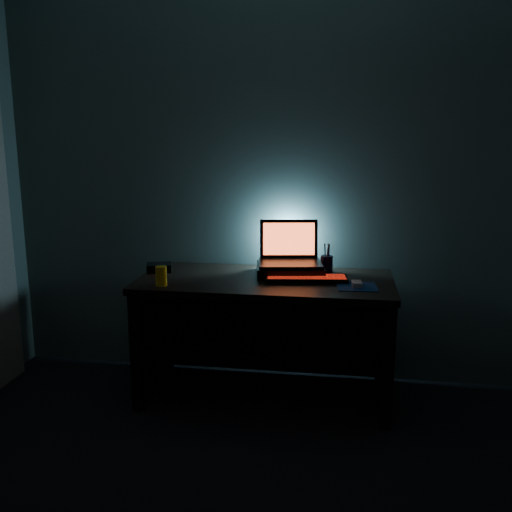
{
  "coord_description": "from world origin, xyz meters",
  "views": [
    {
      "loc": [
        0.44,
        -1.62,
        1.59
      ],
      "look_at": [
        -0.05,
        1.57,
        0.9
      ],
      "focal_mm": 40.0,
      "sensor_mm": 36.0,
      "label": 1
    }
  ],
  "objects": [
    {
      "name": "room",
      "position": [
        0.0,
        0.0,
        1.25
      ],
      "size": [
        3.5,
        4.0,
        2.5
      ],
      "color": "black",
      "rests_on": "ground"
    },
    {
      "name": "desk",
      "position": [
        0.0,
        1.67,
        0.49
      ],
      "size": [
        1.5,
        0.7,
        0.75
      ],
      "color": "black",
      "rests_on": "ground"
    },
    {
      "name": "riser",
      "position": [
        0.13,
        1.74,
        0.78
      ],
      "size": [
        0.44,
        0.36,
        0.06
      ],
      "primitive_type": "cube",
      "rotation": [
        0.0,
        0.0,
        0.16
      ],
      "color": "black",
      "rests_on": "desk"
    },
    {
      "name": "laptop",
      "position": [
        0.12,
        1.79,
        0.87
      ],
      "size": [
        0.42,
        0.34,
        0.26
      ],
      "rotation": [
        0.0,
        0.0,
        0.16
      ],
      "color": "black",
      "rests_on": "riser"
    },
    {
      "name": "keyboard",
      "position": [
        0.24,
        1.6,
        0.76
      ],
      "size": [
        0.49,
        0.21,
        0.03
      ],
      "rotation": [
        0.0,
        0.0,
        0.13
      ],
      "color": "black",
      "rests_on": "desk"
    },
    {
      "name": "mousepad",
      "position": [
        0.53,
        1.51,
        0.75
      ],
      "size": [
        0.24,
        0.22,
        0.0
      ],
      "primitive_type": "cube",
      "rotation": [
        0.0,
        0.0,
        0.09
      ],
      "color": "navy",
      "rests_on": "desk"
    },
    {
      "name": "mouse",
      "position": [
        0.53,
        1.51,
        0.77
      ],
      "size": [
        0.06,
        0.09,
        0.03
      ],
      "primitive_type": "cube",
      "rotation": [
        0.0,
        0.0,
        0.09
      ],
      "color": "#9F9EA4",
      "rests_on": "mousepad"
    },
    {
      "name": "pen_cup",
      "position": [
        0.35,
        1.82,
        0.8
      ],
      "size": [
        0.1,
        0.1,
        0.11
      ],
      "primitive_type": "cylinder",
      "rotation": [
        0.0,
        0.0,
        -0.34
      ],
      "color": "black",
      "rests_on": "desk"
    },
    {
      "name": "juice_glass",
      "position": [
        -0.56,
        1.38,
        0.81
      ],
      "size": [
        0.07,
        0.07,
        0.11
      ],
      "primitive_type": "cylinder",
      "rotation": [
        0.0,
        0.0,
        0.02
      ],
      "color": "yellow",
      "rests_on": "desk"
    },
    {
      "name": "router",
      "position": [
        -0.68,
        1.7,
        0.77
      ],
      "size": [
        0.18,
        0.16,
        0.05
      ],
      "rotation": [
        0.0,
        0.0,
        0.3
      ],
      "color": "black",
      "rests_on": "desk"
    }
  ]
}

